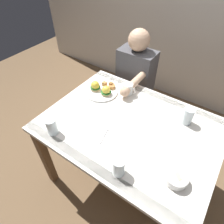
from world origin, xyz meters
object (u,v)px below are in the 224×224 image
(eggs_benedict_plate, at_px, (102,90))
(fork, at_px, (105,133))
(coffee_mug, at_px, (128,89))
(dining_table, at_px, (129,135))
(fruit_bowl, at_px, (177,179))
(water_glass_far, at_px, (52,127))
(water_glass_extra, at_px, (188,117))
(diner_person, at_px, (134,81))
(water_glass_near, at_px, (119,168))

(eggs_benedict_plate, xyz_separation_m, fork, (0.29, -0.34, -0.02))
(coffee_mug, relative_size, fork, 0.72)
(dining_table, distance_m, coffee_mug, 0.38)
(eggs_benedict_plate, relative_size, fork, 1.75)
(dining_table, xyz_separation_m, fruit_bowl, (0.42, -0.22, 0.14))
(water_glass_far, height_order, water_glass_extra, water_glass_extra)
(fruit_bowl, relative_size, diner_person, 0.11)
(dining_table, height_order, fork, fork)
(water_glass_near, bearing_deg, eggs_benedict_plate, 134.33)
(eggs_benedict_plate, relative_size, water_glass_extra, 2.15)
(coffee_mug, bearing_deg, dining_table, -55.96)
(coffee_mug, relative_size, water_glass_far, 0.94)
(water_glass_far, bearing_deg, fruit_bowl, 9.68)
(fork, bearing_deg, water_glass_near, -38.73)
(water_glass_extra, relative_size, diner_person, 0.11)
(fruit_bowl, bearing_deg, water_glass_extra, 103.00)
(diner_person, bearing_deg, water_glass_extra, -29.91)
(water_glass_far, xyz_separation_m, water_glass_extra, (0.70, 0.60, 0.00))
(dining_table, xyz_separation_m, water_glass_extra, (0.31, 0.25, 0.16))
(coffee_mug, relative_size, water_glass_near, 0.95)
(coffee_mug, xyz_separation_m, water_glass_near, (0.33, -0.64, -0.00))
(water_glass_far, bearing_deg, coffee_mug, 73.26)
(fruit_bowl, relative_size, water_glass_far, 1.02)
(water_glass_near, relative_size, diner_person, 0.10)
(fork, relative_size, water_glass_near, 1.32)
(fork, relative_size, diner_person, 0.14)
(diner_person, bearing_deg, water_glass_far, -94.77)
(fork, distance_m, water_glass_extra, 0.58)
(fruit_bowl, height_order, coffee_mug, coffee_mug)
(water_glass_extra, bearing_deg, water_glass_near, -106.61)
(fruit_bowl, xyz_separation_m, coffee_mug, (-0.61, 0.50, 0.02))
(water_glass_far, bearing_deg, dining_table, 42.31)
(fruit_bowl, height_order, fork, fruit_bowl)
(water_glass_near, height_order, water_glass_far, water_glass_far)
(dining_table, relative_size, coffee_mug, 10.80)
(dining_table, bearing_deg, fruit_bowl, -27.41)
(coffee_mug, distance_m, water_glass_far, 0.67)
(water_glass_near, bearing_deg, fruit_bowl, 25.06)
(fork, xyz_separation_m, water_glass_extra, (0.41, 0.41, 0.05))
(water_glass_near, height_order, diner_person, diner_person)
(water_glass_far, distance_m, diner_person, 0.97)
(fruit_bowl, bearing_deg, diner_person, 131.58)
(eggs_benedict_plate, bearing_deg, water_glass_far, -90.41)
(fruit_bowl, distance_m, fork, 0.52)
(coffee_mug, bearing_deg, water_glass_far, -106.74)
(coffee_mug, bearing_deg, water_glass_near, -62.77)
(water_glass_extra, bearing_deg, fruit_bowl, -77.00)
(water_glass_near, relative_size, water_glass_extra, 0.93)
(water_glass_extra, bearing_deg, eggs_benedict_plate, -174.70)
(eggs_benedict_plate, bearing_deg, dining_table, -25.20)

